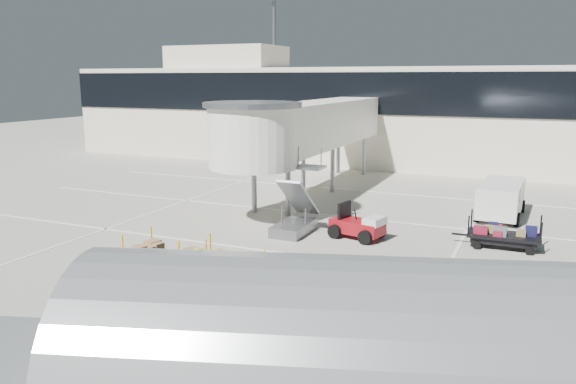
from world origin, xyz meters
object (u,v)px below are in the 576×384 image
object	(u,v)px
suitcase_cart	(503,236)
box_cart_far	(162,261)
ground_worker	(198,272)
belt_loader	(233,154)
baggage_tug	(358,226)
minivan	(501,196)
box_cart_near	(220,269)

from	to	relation	value
suitcase_cart	box_cart_far	bearing A→B (deg)	-142.92
ground_worker	belt_loader	bearing A→B (deg)	90.57
suitcase_cart	box_cart_far	world-z (taller)	box_cart_far
suitcase_cart	ground_worker	bearing A→B (deg)	-133.52
baggage_tug	suitcase_cart	xyz separation A→B (m)	(6.11, 1.14, -0.07)
suitcase_cart	minivan	bearing A→B (deg)	93.63
ground_worker	belt_loader	xyz separation A→B (m)	(-13.95, 27.24, -0.11)
ground_worker	belt_loader	world-z (taller)	belt_loader
box_cart_far	belt_loader	bearing A→B (deg)	126.15
suitcase_cart	baggage_tug	bearing A→B (deg)	-170.23
box_cart_far	belt_loader	size ratio (longest dim) A/B	0.96
baggage_tug	ground_worker	bearing A→B (deg)	-95.13
minivan	belt_loader	xyz separation A→B (m)	(-22.56, 11.54, -0.40)
baggage_tug	suitcase_cart	distance (m)	6.21
baggage_tug	box_cart_far	bearing A→B (deg)	-110.45
box_cart_near	minivan	xyz separation A→B (m)	(8.39, 14.64, 0.49)
box_cart_far	ground_worker	distance (m)	2.47
box_cart_far	minivan	world-z (taller)	minivan
box_cart_near	baggage_tug	bearing A→B (deg)	91.36
suitcase_cart	ground_worker	distance (m)	13.37
box_cart_far	minivan	distance (m)	18.25
belt_loader	ground_worker	bearing A→B (deg)	-79.10
suitcase_cart	box_cart_near	xyz separation A→B (m)	(-8.85, -8.76, 0.11)
suitcase_cart	belt_loader	world-z (taller)	belt_loader
baggage_tug	ground_worker	size ratio (longest dim) A/B	1.63
box_cart_near	belt_loader	distance (m)	29.77
box_cart_far	suitcase_cart	bearing A→B (deg)	49.92
box_cart_far	ground_worker	world-z (taller)	ground_worker
ground_worker	minivan	distance (m)	17.91
suitcase_cart	box_cart_far	xyz separation A→B (m)	(-11.30, -8.78, 0.07)
box_cart_far	belt_loader	distance (m)	28.71
baggage_tug	box_cart_far	distance (m)	9.24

